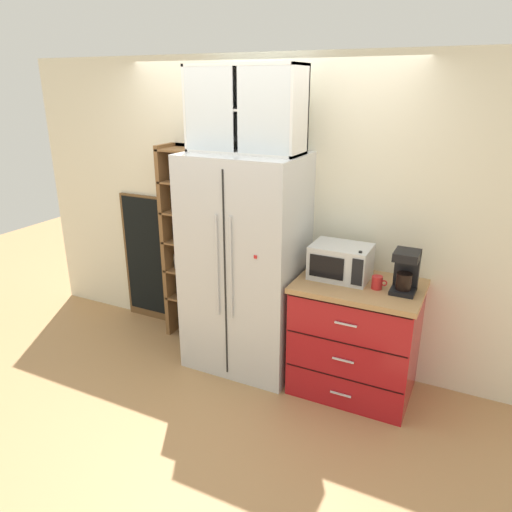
# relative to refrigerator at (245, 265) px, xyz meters

# --- Properties ---
(ground_plane) EXTENTS (10.60, 10.60, 0.00)m
(ground_plane) POSITION_rel_refrigerator_xyz_m (-0.00, -0.02, -0.91)
(ground_plane) COLOR tan
(wall_back_cream) EXTENTS (4.91, 0.10, 2.55)m
(wall_back_cream) POSITION_rel_refrigerator_xyz_m (-0.00, 0.38, 0.36)
(wall_back_cream) COLOR silver
(wall_back_cream) RESTS_ON ground
(refrigerator) EXTENTS (0.93, 0.69, 1.82)m
(refrigerator) POSITION_rel_refrigerator_xyz_m (0.00, 0.00, 0.00)
(refrigerator) COLOR silver
(refrigerator) RESTS_ON ground
(pantry_shelf_column) EXTENTS (0.45, 0.31, 1.82)m
(pantry_shelf_column) POSITION_rel_refrigerator_xyz_m (-0.71, 0.25, 0.02)
(pantry_shelf_column) COLOR brown
(pantry_shelf_column) RESTS_ON ground
(counter_cabinet) EXTENTS (0.93, 0.67, 0.92)m
(counter_cabinet) POSITION_rel_refrigerator_xyz_m (0.96, 0.02, -0.45)
(counter_cabinet) COLOR #A8161C
(counter_cabinet) RESTS_ON ground
(microwave) EXTENTS (0.44, 0.33, 0.26)m
(microwave) POSITION_rel_refrigerator_xyz_m (0.79, 0.06, 0.14)
(microwave) COLOR silver
(microwave) RESTS_ON counter_cabinet
(coffee_maker) EXTENTS (0.17, 0.20, 0.31)m
(coffee_maker) POSITION_rel_refrigerator_xyz_m (1.27, 0.02, 0.16)
(coffee_maker) COLOR black
(coffee_maker) RESTS_ON counter_cabinet
(mug_red) EXTENTS (0.11, 0.08, 0.10)m
(mug_red) POSITION_rel_refrigerator_xyz_m (1.09, -0.02, 0.05)
(mug_red) COLOR red
(mug_red) RESTS_ON counter_cabinet
(bottle_green) EXTENTS (0.06, 0.06, 0.27)m
(bottle_green) POSITION_rel_refrigerator_xyz_m (0.96, -0.04, 0.12)
(bottle_green) COLOR #285B33
(bottle_green) RESTS_ON counter_cabinet
(upper_cabinet) EXTENTS (0.89, 0.32, 0.64)m
(upper_cabinet) POSITION_rel_refrigerator_xyz_m (-0.00, 0.05, 1.22)
(upper_cabinet) COLOR silver
(upper_cabinet) RESTS_ON refrigerator
(chalkboard_menu) EXTENTS (0.60, 0.04, 1.30)m
(chalkboard_menu) POSITION_rel_refrigerator_xyz_m (-1.25, 0.31, -0.26)
(chalkboard_menu) COLOR brown
(chalkboard_menu) RESTS_ON ground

